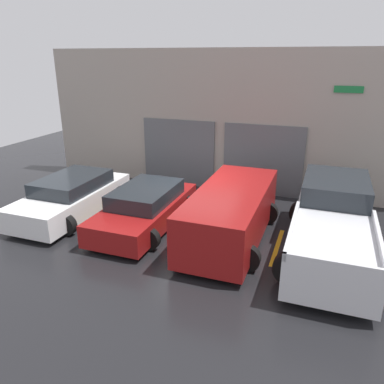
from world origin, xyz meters
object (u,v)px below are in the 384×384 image
at_px(sedan_white, 72,196).
at_px(sedan_side, 231,213).
at_px(van_right, 145,208).
at_px(pickup_truck, 333,223).

distance_m(sedan_white, sedan_side, 5.36).
distance_m(sedan_side, van_right, 2.69).
xyz_separation_m(pickup_truck, van_right, (-5.35, -0.25, -0.23)).
bearing_deg(sedan_side, van_right, 179.56).
bearing_deg(sedan_white, pickup_truck, 1.77).
bearing_deg(sedan_white, van_right, 0.04).
distance_m(pickup_truck, sedan_side, 2.69).
height_order(sedan_side, van_right, sedan_side).
bearing_deg(van_right, sedan_white, -179.96).
relative_size(pickup_truck, sedan_side, 1.15).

